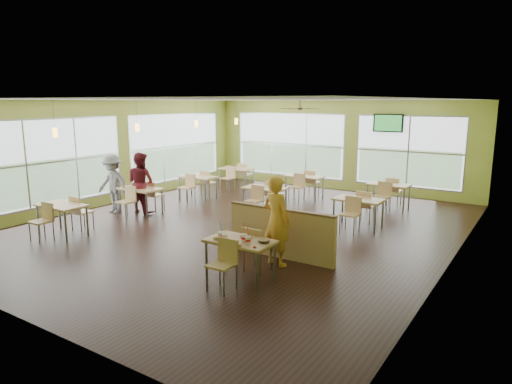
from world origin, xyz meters
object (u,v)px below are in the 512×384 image
Objects in this scene: main_table at (240,246)px; man_plaid at (277,221)px; half_wall_divider at (281,233)px; food_basket at (264,241)px.

main_table is 1.08m from man_plaid.
half_wall_divider is at bearing -58.09° from man_plaid.
half_wall_divider reaches higher than food_basket.
main_table is 1.45m from half_wall_divider.
man_plaid is 8.29× the size of food_basket.
half_wall_divider is at bearing 90.00° from main_table.
food_basket is (0.30, -0.94, -0.11)m from man_plaid.
half_wall_divider is 11.17× the size of food_basket.
half_wall_divider reaches higher than main_table.
half_wall_divider is 1.35× the size of man_plaid.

